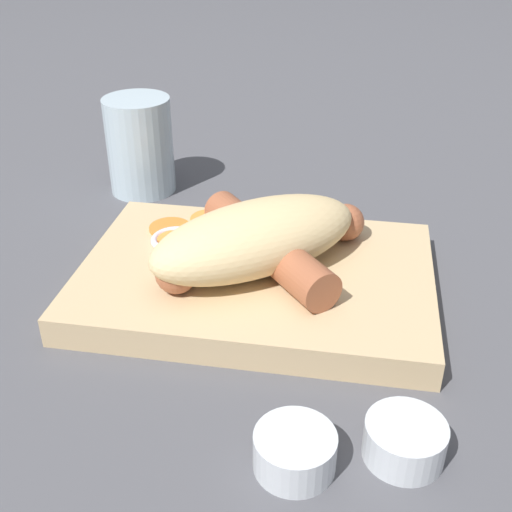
{
  "coord_description": "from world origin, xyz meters",
  "views": [
    {
      "loc": [
        0.07,
        -0.42,
        0.29
      ],
      "look_at": [
        0.0,
        0.0,
        0.03
      ],
      "focal_mm": 45.0,
      "sensor_mm": 36.0,
      "label": 1
    }
  ],
  "objects_px": {
    "bread_roll": "(262,236)",
    "condiment_cup_far": "(404,442)",
    "drink_glass": "(140,146)",
    "sausage": "(267,246)",
    "food_tray": "(256,280)",
    "condiment_cup_near": "(295,453)"
  },
  "relations": [
    {
      "from": "drink_glass",
      "to": "condiment_cup_near",
      "type": "bearing_deg",
      "value": -59.4
    },
    {
      "from": "condiment_cup_far",
      "to": "drink_glass",
      "type": "relative_size",
      "value": 0.48
    },
    {
      "from": "bread_roll",
      "to": "condiment_cup_far",
      "type": "bearing_deg",
      "value": -55.07
    },
    {
      "from": "bread_roll",
      "to": "condiment_cup_near",
      "type": "distance_m",
      "value": 0.18
    },
    {
      "from": "sausage",
      "to": "condiment_cup_far",
      "type": "height_order",
      "value": "sausage"
    },
    {
      "from": "food_tray",
      "to": "sausage",
      "type": "bearing_deg",
      "value": 45.91
    },
    {
      "from": "condiment_cup_far",
      "to": "drink_glass",
      "type": "distance_m",
      "value": 0.41
    },
    {
      "from": "food_tray",
      "to": "condiment_cup_far",
      "type": "height_order",
      "value": "same"
    },
    {
      "from": "food_tray",
      "to": "drink_glass",
      "type": "distance_m",
      "value": 0.23
    },
    {
      "from": "sausage",
      "to": "condiment_cup_near",
      "type": "relative_size",
      "value": 3.16
    },
    {
      "from": "sausage",
      "to": "condiment_cup_far",
      "type": "distance_m",
      "value": 0.19
    },
    {
      "from": "bread_roll",
      "to": "condiment_cup_far",
      "type": "height_order",
      "value": "bread_roll"
    },
    {
      "from": "condiment_cup_near",
      "to": "drink_glass",
      "type": "bearing_deg",
      "value": 120.6
    },
    {
      "from": "food_tray",
      "to": "condiment_cup_near",
      "type": "height_order",
      "value": "same"
    },
    {
      "from": "food_tray",
      "to": "condiment_cup_near",
      "type": "distance_m",
      "value": 0.18
    },
    {
      "from": "condiment_cup_near",
      "to": "drink_glass",
      "type": "xyz_separation_m",
      "value": [
        -0.2,
        0.34,
        0.04
      ]
    },
    {
      "from": "condiment_cup_far",
      "to": "condiment_cup_near",
      "type": "bearing_deg",
      "value": -163.2
    },
    {
      "from": "food_tray",
      "to": "bread_roll",
      "type": "distance_m",
      "value": 0.04
    },
    {
      "from": "sausage",
      "to": "condiment_cup_far",
      "type": "bearing_deg",
      "value": -56.47
    },
    {
      "from": "sausage",
      "to": "condiment_cup_near",
      "type": "xyz_separation_m",
      "value": [
        0.04,
        -0.18,
        -0.03
      ]
    },
    {
      "from": "condiment_cup_far",
      "to": "sausage",
      "type": "bearing_deg",
      "value": 123.53
    },
    {
      "from": "bread_roll",
      "to": "condiment_cup_far",
      "type": "distance_m",
      "value": 0.19
    }
  ]
}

